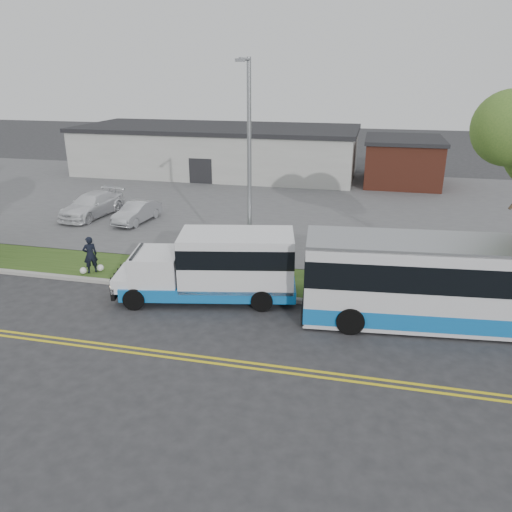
% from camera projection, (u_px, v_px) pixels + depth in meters
% --- Properties ---
extents(ground, '(140.00, 140.00, 0.00)m').
position_uv_depth(ground, '(165.00, 300.00, 21.01)').
color(ground, '#28282B').
rests_on(ground, ground).
extents(lane_line_north, '(70.00, 0.12, 0.01)m').
position_uv_depth(lane_line_north, '(122.00, 346.00, 17.50)').
color(lane_line_north, gold).
rests_on(lane_line_north, ground).
extents(lane_line_south, '(70.00, 0.12, 0.01)m').
position_uv_depth(lane_line_south, '(118.00, 351.00, 17.22)').
color(lane_line_south, gold).
rests_on(lane_line_south, ground).
extents(curb, '(80.00, 0.30, 0.15)m').
position_uv_depth(curb, '(175.00, 288.00, 21.99)').
color(curb, '#9E9B93').
rests_on(curb, ground).
extents(verge, '(80.00, 3.30, 0.10)m').
position_uv_depth(verge, '(189.00, 274.00, 23.64)').
color(verge, '#2B4517').
rests_on(verge, ground).
extents(parking_lot, '(80.00, 25.00, 0.10)m').
position_uv_depth(parking_lot, '(256.00, 202.00, 36.51)').
color(parking_lot, '#4C4C4F').
rests_on(parking_lot, ground).
extents(commercial_building, '(25.40, 10.40, 4.35)m').
position_uv_depth(commercial_building, '(218.00, 150.00, 46.17)').
color(commercial_building, '#9E9E99').
rests_on(commercial_building, ground).
extents(brick_wing, '(6.30, 7.30, 3.90)m').
position_uv_depth(brick_wing, '(402.00, 161.00, 41.82)').
color(brick_wing, brown).
rests_on(brick_wing, ground).
extents(streetlight_near, '(0.35, 1.53, 9.50)m').
position_uv_depth(streetlight_near, '(249.00, 168.00, 21.04)').
color(streetlight_near, gray).
rests_on(streetlight_near, verge).
extents(shuttle_bus, '(7.84, 3.84, 2.89)m').
position_uv_depth(shuttle_bus, '(219.00, 264.00, 20.69)').
color(shuttle_bus, '#1063B1').
rests_on(shuttle_bus, ground).
extents(transit_bus, '(12.12, 3.85, 3.31)m').
position_uv_depth(transit_bus, '(465.00, 284.00, 18.47)').
color(transit_bus, silver).
rests_on(transit_bus, ground).
extents(pedestrian, '(0.77, 0.76, 1.78)m').
position_uv_depth(pedestrian, '(90.00, 255.00, 23.36)').
color(pedestrian, black).
rests_on(pedestrian, verge).
extents(parked_car_a, '(1.85, 4.03, 1.28)m').
position_uv_depth(parked_car_a, '(137.00, 212.00, 31.33)').
color(parked_car_a, '#A4A6AB').
rests_on(parked_car_a, parking_lot).
extents(parked_car_b, '(2.75, 5.39, 1.50)m').
position_uv_depth(parked_car_b, '(92.00, 205.00, 32.57)').
color(parked_car_b, white).
rests_on(parked_car_b, parking_lot).
extents(grocery_bag_left, '(0.32, 0.32, 0.32)m').
position_uv_depth(grocery_bag_left, '(83.00, 271.00, 23.45)').
color(grocery_bag_left, white).
rests_on(grocery_bag_left, verge).
extents(grocery_bag_right, '(0.32, 0.32, 0.32)m').
position_uv_depth(grocery_bag_right, '(100.00, 268.00, 23.78)').
color(grocery_bag_right, white).
rests_on(grocery_bag_right, verge).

